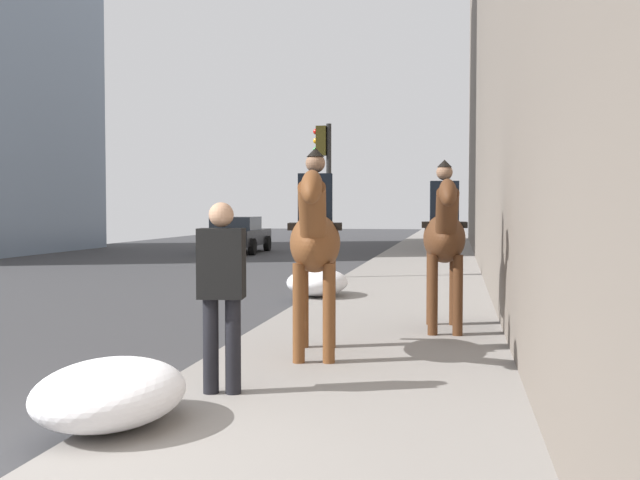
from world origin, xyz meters
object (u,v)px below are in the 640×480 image
object	(u,v)px
pedestrian_greeting	(222,284)
traffic_light_near_curb	(325,176)
mounted_horse_far	(444,235)
mounted_horse_near	(315,240)
car_near_lane	(237,234)

from	to	relation	value
pedestrian_greeting	traffic_light_near_curb	world-z (taller)	traffic_light_near_curb
mounted_horse_far	pedestrian_greeting	distance (m)	4.30
mounted_horse_far	traffic_light_near_curb	size ratio (longest dim) A/B	0.61
mounted_horse_near	car_near_lane	size ratio (longest dim) A/B	0.50
mounted_horse_far	car_near_lane	xyz separation A→B (m)	(18.60, 8.40, -0.66)
mounted_horse_near	car_near_lane	xyz separation A→B (m)	(20.63, 7.02, -0.68)
mounted_horse_far	pedestrian_greeting	xyz separation A→B (m)	(-3.85, 1.88, -0.31)
mounted_horse_near	mounted_horse_far	size ratio (longest dim) A/B	1.01
mounted_horse_far	pedestrian_greeting	world-z (taller)	mounted_horse_far
pedestrian_greeting	traffic_light_near_curb	bearing A→B (deg)	-1.66
mounted_horse_near	pedestrian_greeting	xyz separation A→B (m)	(-1.82, 0.50, -0.32)
mounted_horse_far	car_near_lane	size ratio (longest dim) A/B	0.49
pedestrian_greeting	car_near_lane	bearing A→B (deg)	9.23
traffic_light_near_curb	car_near_lane	bearing A→B (deg)	26.26
mounted_horse_near	traffic_light_near_curb	bearing A→B (deg)	-179.34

